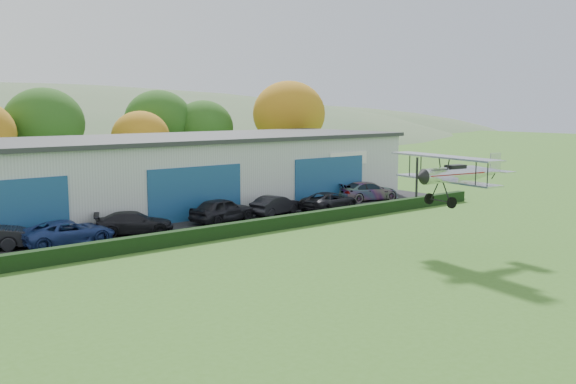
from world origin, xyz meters
TOP-DOWN VIEW (x-y plane):
  - ground at (0.00, 0.00)m, footprint 300.00×300.00m
  - apron at (3.00, 21.00)m, footprint 48.00×9.00m
  - hedge at (3.00, 16.20)m, footprint 46.00×0.60m
  - hangar at (5.00, 27.98)m, footprint 40.60×12.60m
  - tree_belt at (0.85, 40.62)m, footprint 75.70×13.22m
  - car_2 at (-4.36, 19.78)m, footprint 4.92×2.27m
  - car_3 at (-0.24, 20.33)m, footprint 4.93×3.53m
  - car_4 at (5.95, 20.34)m, footprint 4.92×2.76m
  - car_5 at (10.39, 20.34)m, footprint 4.26×2.25m
  - car_6 at (14.52, 19.31)m, footprint 5.09×2.97m
  - car_7 at (20.28, 20.96)m, footprint 5.42×3.17m
  - biplane at (10.05, 5.18)m, footprint 5.88×6.74m

SIDE VIEW (x-z plane):
  - ground at x=0.00m, z-range 0.00..0.00m
  - apron at x=3.00m, z-range 0.00..0.05m
  - hedge at x=3.00m, z-range 0.00..0.80m
  - car_3 at x=-0.24m, z-range 0.05..1.38m
  - car_6 at x=14.52m, z-range 0.05..1.38m
  - car_5 at x=10.39m, z-range 0.05..1.38m
  - car_2 at x=-4.36m, z-range 0.05..1.42m
  - car_7 at x=20.28m, z-range 0.05..1.52m
  - car_4 at x=5.95m, z-range 0.05..1.63m
  - hangar at x=5.00m, z-range 0.01..5.31m
  - biplane at x=10.05m, z-range 2.99..5.50m
  - tree_belt at x=0.85m, z-range 0.55..10.67m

